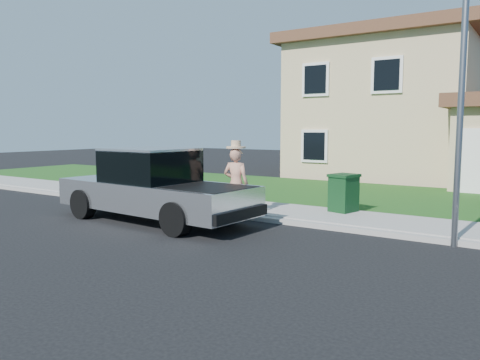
% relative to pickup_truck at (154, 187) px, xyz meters
% --- Properties ---
extents(ground, '(80.00, 80.00, 0.00)m').
position_rel_pickup_truck_xyz_m(ground, '(1.63, -1.37, -0.88)').
color(ground, black).
rests_on(ground, ground).
extents(curb, '(40.00, 0.20, 0.12)m').
position_rel_pickup_truck_xyz_m(curb, '(2.63, 1.53, -0.82)').
color(curb, gray).
rests_on(curb, ground).
extents(sidewalk, '(40.00, 2.00, 0.15)m').
position_rel_pickup_truck_xyz_m(sidewalk, '(2.63, 2.63, -0.80)').
color(sidewalk, gray).
rests_on(sidewalk, ground).
extents(lawn, '(40.00, 7.00, 0.10)m').
position_rel_pickup_truck_xyz_m(lawn, '(2.63, 7.13, -0.83)').
color(lawn, '#144818').
rests_on(lawn, ground).
extents(house, '(14.00, 11.30, 6.85)m').
position_rel_pickup_truck_xyz_m(house, '(2.95, 15.01, 2.29)').
color(house, tan).
rests_on(house, ground).
extents(pickup_truck, '(5.84, 2.41, 1.88)m').
position_rel_pickup_truck_xyz_m(pickup_truck, '(0.00, 0.00, 0.00)').
color(pickup_truck, black).
rests_on(pickup_truck, ground).
extents(woman, '(0.75, 0.55, 2.08)m').
position_rel_pickup_truck_xyz_m(woman, '(1.69, 1.27, 0.11)').
color(woman, tan).
rests_on(woman, ground).
extents(trash_bin, '(0.78, 0.84, 1.02)m').
position_rel_pickup_truck_xyz_m(trash_bin, '(3.86, 3.25, -0.21)').
color(trash_bin, black).
rests_on(trash_bin, sidewalk).
extents(street_lamp, '(0.43, 0.67, 5.21)m').
position_rel_pickup_truck_xyz_m(street_lamp, '(6.94, 1.33, 2.10)').
color(street_lamp, slate).
rests_on(street_lamp, ground).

